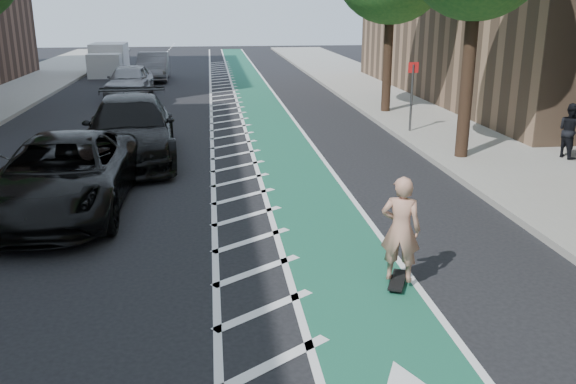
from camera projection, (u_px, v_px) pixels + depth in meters
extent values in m
plane|color=black|center=(161.00, 317.00, 8.81)|extent=(120.00, 120.00, 0.00)
cube|color=#195745|center=(285.00, 152.00, 18.65)|extent=(2.00, 90.00, 0.01)
cube|color=silver|center=(236.00, 153.00, 18.47)|extent=(1.40, 90.00, 0.01)
cube|color=gray|center=(487.00, 144.00, 19.40)|extent=(5.00, 90.00, 0.15)
cube|color=gray|center=(413.00, 146.00, 19.11)|extent=(0.12, 90.00, 0.16)
cylinder|color=#382619|center=(470.00, 85.00, 16.69)|extent=(0.36, 0.36, 4.40)
cylinder|color=#382619|center=(388.00, 60.00, 24.28)|extent=(0.36, 0.36, 4.40)
cylinder|color=#4C4C4C|center=(411.00, 100.00, 20.74)|extent=(0.08, 0.08, 2.40)
cube|color=red|center=(413.00, 68.00, 20.42)|extent=(0.35, 0.02, 0.35)
cube|color=black|center=(398.00, 280.00, 9.77)|extent=(0.53, 0.82, 0.03)
cylinder|color=black|center=(394.00, 276.00, 10.06)|extent=(0.05, 0.07, 0.06)
cylinder|color=black|center=(405.00, 277.00, 10.01)|extent=(0.05, 0.07, 0.06)
cylinder|color=black|center=(390.00, 290.00, 9.57)|extent=(0.05, 0.07, 0.06)
cylinder|color=black|center=(401.00, 291.00, 9.53)|extent=(0.05, 0.07, 0.06)
imported|color=tan|center=(401.00, 229.00, 9.52)|extent=(0.74, 0.63, 1.71)
imported|color=black|center=(63.00, 175.00, 13.13)|extent=(2.79, 5.90, 1.63)
imported|color=black|center=(131.00, 129.00, 17.50)|extent=(2.98, 6.32, 1.78)
imported|color=gray|center=(130.00, 81.00, 29.53)|extent=(2.17, 4.73, 1.57)
imported|color=#5C5B60|center=(153.00, 66.00, 36.05)|extent=(1.84, 4.95, 1.62)
imported|color=black|center=(570.00, 131.00, 17.14)|extent=(0.70, 0.83, 1.55)
cube|color=silver|center=(110.00, 59.00, 39.42)|extent=(2.18, 3.13, 1.94)
cube|color=silver|center=(105.00, 66.00, 37.29)|extent=(1.96, 1.58, 1.45)
cylinder|color=black|center=(90.00, 73.00, 36.92)|extent=(0.25, 0.68, 0.68)
cylinder|color=black|center=(119.00, 73.00, 37.15)|extent=(0.25, 0.68, 0.68)
cylinder|color=black|center=(99.00, 67.00, 40.22)|extent=(0.25, 0.68, 0.68)
cylinder|color=black|center=(126.00, 67.00, 40.45)|extent=(0.25, 0.68, 0.68)
cylinder|color=#FF5E0D|center=(123.00, 142.00, 17.96)|extent=(0.52, 0.52, 0.90)
cylinder|color=silver|center=(124.00, 147.00, 18.01)|extent=(0.53, 0.53, 0.12)
cylinder|color=silver|center=(123.00, 137.00, 17.92)|extent=(0.53, 0.53, 0.12)
cylinder|color=black|center=(124.00, 156.00, 18.09)|extent=(0.66, 0.66, 0.04)
cylinder|color=#FF520D|center=(123.00, 117.00, 22.16)|extent=(0.46, 0.46, 0.79)
cylinder|color=silver|center=(123.00, 121.00, 22.20)|extent=(0.47, 0.47, 0.11)
cylinder|color=silver|center=(123.00, 114.00, 22.13)|extent=(0.47, 0.47, 0.11)
cylinder|color=black|center=(124.00, 127.00, 22.27)|extent=(0.58, 0.58, 0.04)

